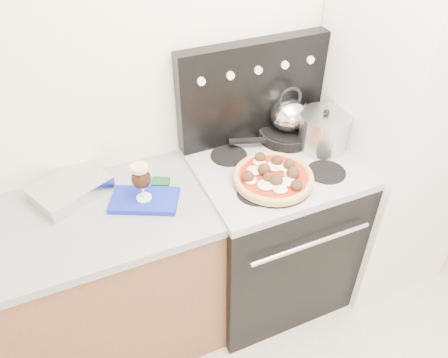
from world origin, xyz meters
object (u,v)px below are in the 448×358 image
beer_glass (142,182)px  stock_pot (323,132)px  skillet (286,134)px  oven_mitt (145,200)px  base_cabinet (60,301)px  stove_body (270,234)px  pizza (273,176)px  tea_kettle (288,112)px  pizza_pan (273,181)px  fridge (398,129)px

beer_glass → stock_pot: size_ratio=0.75×
skillet → oven_mitt: bearing=-168.0°
base_cabinet → beer_glass: bearing=-2.0°
stove_body → beer_glass: size_ratio=4.95×
pizza → tea_kettle: 0.39m
stove_body → oven_mitt: (-0.64, 0.01, 0.47)m
beer_glass → pizza: (0.56, -0.12, -0.06)m
pizza_pan → oven_mitt: bearing=167.8°
beer_glass → stock_pot: 0.92m
stove_body → tea_kettle: tea_kettle is taller
stock_pot → beer_glass: bearing=-178.1°
tea_kettle → stock_pot: size_ratio=0.82×
stove_body → stock_pot: bearing=8.0°
fridge → beer_glass: 1.34m
fridge → oven_mitt: (-1.34, 0.03, -0.04)m
skillet → tea_kettle: (0.00, 0.00, 0.12)m
stove_body → skillet: bearing=49.1°
oven_mitt → pizza: bearing=-12.2°
base_cabinet → pizza_pan: bearing=-7.7°
stove_body → pizza: 0.54m
stock_pot → base_cabinet: bearing=-179.4°
base_cabinet → oven_mitt: oven_mitt is taller
stock_pot → tea_kettle: bearing=131.2°
skillet → fridge: bearing=-20.4°
stove_body → stock_pot: (0.28, 0.04, 0.57)m
stock_pot → skillet: bearing=131.2°
beer_glass → pizza: 0.58m
pizza → skillet: size_ratio=1.27×
fridge → pizza: bearing=-173.6°
stove_body → fridge: size_ratio=0.46×
skillet → base_cabinet: bearing=-173.1°
base_cabinet → stove_body: stove_body is taller
fridge → tea_kettle: fridge is taller
beer_glass → stove_body: bearing=-0.8°
stock_pot → pizza: bearing=-157.0°
oven_mitt → beer_glass: size_ratio=1.62×
base_cabinet → beer_glass: (0.46, -0.02, 0.58)m
stove_body → pizza: (-0.08, -0.11, 0.52)m
beer_glass → skillet: (0.80, 0.17, -0.07)m
pizza_pan → base_cabinet: bearing=172.3°
skillet → stock_pot: (0.12, -0.14, 0.06)m
base_cabinet → pizza: size_ratio=4.05×
skillet → pizza: bearing=-128.9°
stove_body → tea_kettle: size_ratio=4.48×
stove_body → oven_mitt: bearing=179.2°
oven_mitt → beer_glass: beer_glass is taller
beer_glass → base_cabinet: bearing=178.0°
stove_body → beer_glass: 0.86m
stove_body → tea_kettle: bearing=49.1°
pizza → tea_kettle: size_ratio=1.82×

